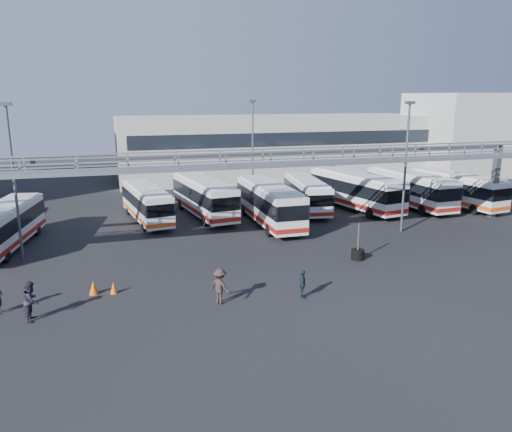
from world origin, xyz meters
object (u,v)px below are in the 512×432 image
object	(u,v)px
bus_6	(307,193)
bus_1	(6,225)
light_pole_left	(13,174)
bus_8	(410,188)
pedestrian_c	(220,286)
cone_right	(114,288)
pedestrian_d	(302,284)
cone_left	(93,287)
bus_9	(455,188)
bus_3	(147,202)
tire_stack	(358,253)
light_pole_mid	(406,160)
pedestrian_b	(31,301)
bus_7	(355,190)
bus_5	(269,202)
bus_4	(204,196)
light_pole_back	(253,146)

from	to	relation	value
bus_6	bus_1	bearing A→B (deg)	-160.25
light_pole_left	bus_8	bearing A→B (deg)	11.54
pedestrian_c	cone_right	bearing A→B (deg)	23.03
pedestrian_d	cone_left	xyz separation A→B (m)	(-10.75, 3.77, -0.40)
bus_8	bus_9	bearing A→B (deg)	-17.67
pedestrian_c	bus_3	bearing A→B (deg)	-31.03
bus_1	tire_stack	xyz separation A→B (m)	(22.70, -9.47, -1.32)
light_pole_mid	pedestrian_b	world-z (taller)	light_pole_mid
bus_7	pedestrian_b	distance (m)	31.71
bus_3	bus_5	bearing A→B (deg)	-31.22
pedestrian_d	cone_right	distance (m)	10.33
bus_1	bus_4	xyz separation A→B (m)	(15.31, 5.69, 0.14)
bus_7	pedestrian_d	xyz separation A→B (m)	(-12.92, -18.75, -1.14)
light_pole_left	pedestrian_c	bearing A→B (deg)	-44.48
bus_6	bus_8	distance (m)	10.34
bus_1	cone_right	bearing A→B (deg)	-46.93
bus_5	bus_7	size ratio (longest dim) A/B	0.97
light_pole_mid	bus_6	world-z (taller)	light_pole_mid
bus_5	bus_7	distance (m)	10.18
bus_5	tire_stack	bearing A→B (deg)	-75.42
cone_left	cone_right	distance (m)	1.08
light_pole_back	cone_right	world-z (taller)	light_pole_back
pedestrian_b	light_pole_back	bearing A→B (deg)	-25.52
bus_6	cone_left	xyz separation A→B (m)	(-19.05, -15.90, -1.29)
light_pole_mid	cone_right	world-z (taller)	light_pole_mid
bus_4	bus_5	world-z (taller)	bus_5
bus_4	bus_5	xyz separation A→B (m)	(4.68, -4.55, 0.04)
bus_8	pedestrian_b	distance (m)	36.30
bus_9	bus_5	bearing A→B (deg)	176.08
bus_7	bus_9	size ratio (longest dim) A/B	1.06
bus_5	pedestrian_c	distance (m)	16.89
bus_3	bus_4	xyz separation A→B (m)	(5.10, 0.41, 0.20)
light_pole_back	bus_5	bearing A→B (deg)	-98.28
bus_8	pedestrian_b	xyz separation A→B (m)	(-32.06, -17.01, -0.91)
light_pole_left	bus_5	xyz separation A→B (m)	(18.58, 4.27, -3.81)
bus_7	cone_left	world-z (taller)	bus_7
bus_7	pedestrian_b	world-z (taller)	bus_7
light_pole_mid	bus_8	bearing A→B (deg)	53.31
bus_9	bus_4	bearing A→B (deg)	164.55
light_pole_mid	light_pole_back	world-z (taller)	same
light_pole_back	pedestrian_c	xyz separation A→B (m)	(-9.02, -24.78, -4.78)
pedestrian_b	bus_7	bearing A→B (deg)	-45.01
bus_3	bus_6	size ratio (longest dim) A/B	1.00
bus_7	tire_stack	world-z (taller)	bus_7
bus_4	cone_left	bearing A→B (deg)	-127.52
bus_4	pedestrian_b	bearing A→B (deg)	-130.47
light_pole_mid	pedestrian_b	bearing A→B (deg)	-160.83
bus_1	tire_stack	distance (m)	24.63
bus_9	pedestrian_d	bearing A→B (deg)	-151.57
bus_4	pedestrian_c	bearing A→B (deg)	-106.44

